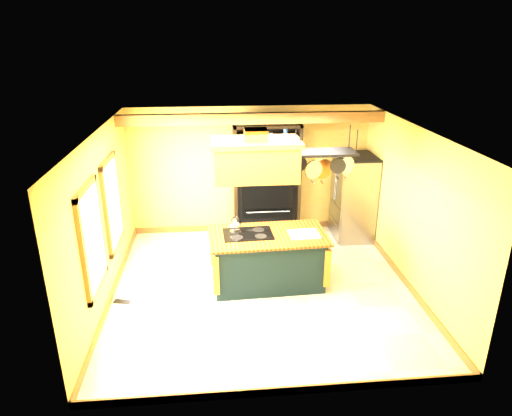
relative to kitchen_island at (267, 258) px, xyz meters
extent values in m
plane|color=beige|center=(-0.11, -0.16, -0.47)|extent=(5.00, 5.00, 0.00)
plane|color=white|center=(-0.11, -0.16, 2.23)|extent=(5.00, 5.00, 0.00)
cube|color=tan|center=(-0.11, 2.34, 0.88)|extent=(5.00, 0.02, 2.70)
cube|color=tan|center=(-0.11, -2.66, 0.88)|extent=(5.00, 0.02, 2.70)
cube|color=tan|center=(-2.61, -0.16, 0.88)|extent=(0.02, 5.00, 2.70)
cube|color=tan|center=(2.39, -0.16, 0.88)|extent=(0.02, 5.00, 2.70)
cube|color=olive|center=(-0.11, 1.54, 2.12)|extent=(5.00, 0.15, 0.20)
cube|color=olive|center=(-2.58, -0.96, 0.93)|extent=(0.06, 1.06, 1.56)
cube|color=white|center=(-2.56, -0.96, 0.93)|extent=(0.02, 0.85, 1.34)
cube|color=olive|center=(-2.58, 0.44, 0.93)|extent=(0.06, 1.06, 1.56)
cube|color=white|center=(-2.56, 0.44, 0.93)|extent=(0.02, 0.85, 1.34)
cube|color=black|center=(0.00, 0.00, -0.03)|extent=(1.86, 1.07, 0.88)
cube|color=brown|center=(0.00, 0.00, 0.43)|extent=(2.02, 1.18, 0.04)
cube|color=black|center=(-0.33, 0.04, 0.46)|extent=(0.85, 0.61, 0.01)
ellipsoid|color=silver|center=(-0.53, 0.16, 0.56)|extent=(0.20, 0.20, 0.16)
cube|color=white|center=(0.61, -0.06, 0.46)|extent=(0.51, 0.41, 0.02)
cube|color=#A56E29|center=(-0.20, 0.00, 1.71)|extent=(1.31, 0.70, 0.55)
cube|color=olive|center=(-0.20, 0.00, 2.02)|extent=(1.39, 0.79, 0.08)
cube|color=#A56E29|center=(-0.20, 0.00, 2.11)|extent=(0.35, 0.35, 0.25)
cube|color=black|center=(0.90, 0.00, 1.84)|extent=(0.98, 0.49, 0.04)
cylinder|color=black|center=(0.46, -0.20, 2.04)|extent=(0.02, 0.02, 0.39)
cylinder|color=black|center=(1.34, 0.20, 2.04)|extent=(0.02, 0.02, 0.39)
cylinder|color=black|center=(0.51, 0.10, 1.64)|extent=(0.25, 0.04, 0.25)
cylinder|color=silver|center=(0.71, -0.10, 1.59)|extent=(0.29, 0.04, 0.29)
cylinder|color=#B2612C|center=(0.90, 0.10, 1.54)|extent=(0.33, 0.04, 0.33)
cylinder|color=black|center=(1.10, -0.10, 1.64)|extent=(0.25, 0.04, 0.25)
cylinder|color=silver|center=(1.29, 0.10, 1.59)|extent=(0.29, 0.04, 0.29)
cube|color=gray|center=(2.01, 1.74, 0.40)|extent=(0.73, 0.89, 1.74)
cube|color=gray|center=(1.63, 1.52, 0.78)|extent=(0.03, 0.43, 0.94)
cube|color=gray|center=(1.63, 1.96, 0.78)|extent=(0.03, 0.43, 0.94)
cube|color=gray|center=(1.63, 1.74, -0.07)|extent=(0.03, 0.85, 0.73)
cube|color=black|center=(2.01, 1.74, -0.44)|extent=(0.69, 0.84, 0.06)
cube|color=black|center=(0.21, 2.29, 0.73)|extent=(1.36, 0.06, 2.40)
cube|color=black|center=(-0.44, 2.03, 0.73)|extent=(0.06, 0.57, 2.40)
cube|color=black|center=(0.86, 2.03, 0.73)|extent=(0.06, 0.57, 2.40)
cube|color=black|center=(0.21, 2.03, 0.89)|extent=(1.36, 0.57, 0.05)
cube|color=black|center=(0.21, 2.06, 0.24)|extent=(1.24, 0.47, 1.30)
cube|color=black|center=(0.21, 1.72, 0.52)|extent=(1.06, 0.04, 0.57)
cube|color=black|center=(0.21, 1.72, -0.05)|extent=(1.06, 0.04, 0.52)
cube|color=black|center=(0.21, 2.03, 1.15)|extent=(1.24, 0.51, 0.02)
cube|color=black|center=(0.21, 2.03, 1.43)|extent=(1.24, 0.51, 0.02)
cube|color=black|center=(0.21, 2.03, 1.70)|extent=(1.24, 0.51, 0.03)
cylinder|color=white|center=(-0.12, 1.98, 1.20)|extent=(0.22, 0.22, 0.07)
cylinder|color=#447ABE|center=(0.58, 1.98, 1.53)|extent=(0.10, 0.10, 0.17)
cube|color=black|center=(-2.41, -0.40, -0.46)|extent=(0.30, 0.18, 0.01)
camera|label=1|loc=(-0.84, -6.91, 3.62)|focal=32.00mm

